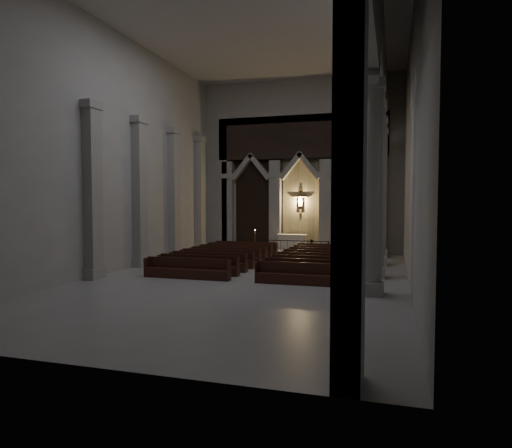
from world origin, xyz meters
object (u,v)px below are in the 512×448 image
(altar_rail, at_px, (294,245))
(candle_stand_left, at_px, (255,246))
(pews, at_px, (269,262))
(altar, at_px, (292,242))
(candle_stand_right, at_px, (339,250))
(worshipper, at_px, (312,249))

(altar_rail, relative_size, candle_stand_left, 2.94)
(candle_stand_left, relative_size, pews, 0.17)
(altar, relative_size, candle_stand_left, 1.28)
(candle_stand_left, distance_m, pews, 6.94)
(pews, bearing_deg, candle_stand_left, 112.80)
(pews, bearing_deg, altar_rail, 90.00)
(candle_stand_right, bearing_deg, altar_rail, -174.63)
(altar, bearing_deg, candle_stand_left, -143.41)
(candle_stand_right, distance_m, worshipper, 2.64)
(altar_rail, height_order, worshipper, worshipper)
(altar, xyz_separation_m, altar_rail, (0.46, -1.53, -0.06))
(altar, relative_size, altar_rail, 0.44)
(pews, bearing_deg, candle_stand_right, 66.74)
(altar, bearing_deg, altar_rail, -73.30)
(worshipper, bearing_deg, candle_stand_left, 132.70)
(candle_stand_right, bearing_deg, pews, -113.26)
(altar_rail, distance_m, pews, 6.52)
(altar_rail, height_order, pews, pews)
(altar, height_order, altar_rail, altar)
(altar, distance_m, candle_stand_left, 2.79)
(worshipper, bearing_deg, altar_rail, 104.23)
(altar_rail, distance_m, worshipper, 2.49)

